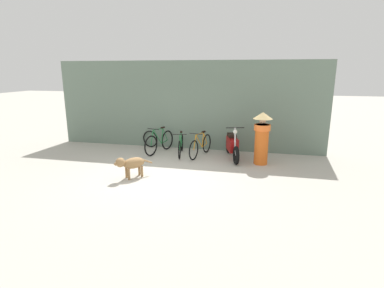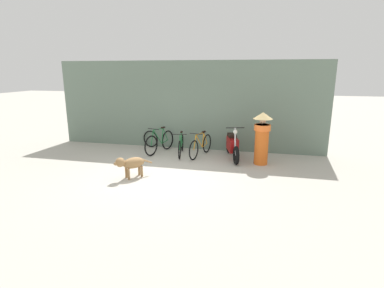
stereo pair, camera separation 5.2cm
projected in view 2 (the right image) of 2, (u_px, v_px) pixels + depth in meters
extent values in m
plane|color=#B7B2A5|center=(159.00, 175.00, 8.41)|extent=(60.00, 60.00, 0.00)
cube|color=slate|center=(186.00, 105.00, 11.01)|extent=(9.97, 0.20, 3.21)
torus|color=black|center=(151.00, 146.00, 10.21)|extent=(0.25, 0.70, 0.71)
torus|color=black|center=(168.00, 140.00, 11.05)|extent=(0.25, 0.70, 0.71)
cylinder|color=#1E7238|center=(158.00, 137.00, 10.48)|extent=(0.17, 0.48, 0.59)
cylinder|color=#1E7238|center=(162.00, 136.00, 10.72)|extent=(0.06, 0.13, 0.54)
cylinder|color=#1E7238|center=(158.00, 129.00, 10.45)|extent=(0.19, 0.56, 0.06)
cylinder|color=#1E7238|center=(165.00, 142.00, 10.90)|extent=(0.13, 0.37, 0.08)
cylinder|color=#1E7238|center=(165.00, 134.00, 10.88)|extent=(0.11, 0.29, 0.50)
cylinder|color=#1E7238|center=(152.00, 138.00, 10.21)|extent=(0.08, 0.18, 0.53)
cube|color=black|center=(163.00, 128.00, 10.69)|extent=(0.12, 0.19, 0.05)
cylinder|color=black|center=(153.00, 129.00, 10.20)|extent=(0.45, 0.15, 0.02)
torus|color=black|center=(180.00, 150.00, 9.84)|extent=(0.15, 0.62, 0.62)
torus|color=black|center=(182.00, 143.00, 10.85)|extent=(0.15, 0.62, 0.62)
cylinder|color=#1E7238|center=(181.00, 141.00, 10.18)|extent=(0.12, 0.51, 0.52)
cylinder|color=#1E7238|center=(181.00, 140.00, 10.48)|extent=(0.05, 0.13, 0.47)
cylinder|color=#1E7238|center=(181.00, 134.00, 10.18)|extent=(0.13, 0.59, 0.06)
cylinder|color=#1E7238|center=(182.00, 144.00, 10.67)|extent=(0.10, 0.39, 0.07)
cylinder|color=#1E7238|center=(182.00, 138.00, 10.66)|extent=(0.08, 0.31, 0.43)
cylinder|color=#1E7238|center=(180.00, 143.00, 9.86)|extent=(0.06, 0.18, 0.46)
cube|color=black|center=(181.00, 132.00, 10.46)|extent=(0.10, 0.19, 0.05)
cylinder|color=black|center=(180.00, 134.00, 9.88)|extent=(0.46, 0.10, 0.02)
torus|color=black|center=(194.00, 150.00, 9.74)|extent=(0.20, 0.65, 0.66)
torus|color=black|center=(207.00, 143.00, 10.65)|extent=(0.20, 0.65, 0.66)
cylinder|color=orange|center=(199.00, 141.00, 10.04)|extent=(0.15, 0.51, 0.55)
cylinder|color=orange|center=(203.00, 140.00, 10.31)|extent=(0.06, 0.14, 0.50)
cylinder|color=orange|center=(200.00, 134.00, 10.03)|extent=(0.17, 0.60, 0.06)
cylinder|color=orange|center=(205.00, 145.00, 10.49)|extent=(0.12, 0.39, 0.08)
cylinder|color=orange|center=(205.00, 138.00, 10.48)|extent=(0.10, 0.31, 0.46)
cylinder|color=orange|center=(195.00, 143.00, 9.75)|extent=(0.07, 0.19, 0.49)
cube|color=black|center=(204.00, 132.00, 10.29)|extent=(0.11, 0.19, 0.05)
cylinder|color=black|center=(196.00, 134.00, 9.75)|extent=(0.45, 0.13, 0.02)
torus|color=black|center=(236.00, 155.00, 9.28)|extent=(0.27, 0.59, 0.58)
torus|color=black|center=(229.00, 145.00, 10.56)|extent=(0.27, 0.59, 0.58)
cube|color=maroon|center=(232.00, 144.00, 9.87)|extent=(0.48, 0.80, 0.44)
cube|color=black|center=(232.00, 135.00, 9.94)|extent=(0.36, 0.53, 0.10)
cylinder|color=silver|center=(235.00, 138.00, 9.40)|extent=(0.09, 0.16, 0.63)
cylinder|color=silver|center=(236.00, 152.00, 9.35)|extent=(0.10, 0.23, 0.23)
cylinder|color=black|center=(235.00, 128.00, 9.37)|extent=(0.57, 0.19, 0.03)
sphere|color=silver|center=(235.00, 132.00, 9.37)|extent=(0.17, 0.17, 0.14)
ellipsoid|color=#997247|center=(134.00, 163.00, 8.13)|extent=(0.64, 0.66, 0.30)
cylinder|color=#997247|center=(129.00, 174.00, 8.02)|extent=(0.09, 0.09, 0.30)
cylinder|color=#997247|center=(126.00, 172.00, 8.16)|extent=(0.09, 0.09, 0.30)
cylinder|color=#997247|center=(142.00, 171.00, 8.24)|extent=(0.09, 0.09, 0.30)
cylinder|color=#997247|center=(139.00, 170.00, 8.37)|extent=(0.09, 0.09, 0.30)
sphere|color=#997247|center=(120.00, 162.00, 7.90)|extent=(0.36, 0.36, 0.25)
ellipsoid|color=#997247|center=(116.00, 164.00, 7.85)|extent=(0.17, 0.17, 0.10)
cylinder|color=#997247|center=(148.00, 161.00, 8.37)|extent=(0.22, 0.23, 0.16)
cylinder|color=orange|center=(261.00, 145.00, 9.25)|extent=(0.55, 0.55, 1.25)
cylinder|color=orange|center=(262.00, 127.00, 9.12)|extent=(0.65, 0.65, 0.18)
sphere|color=tan|center=(263.00, 121.00, 9.07)|extent=(0.26, 0.26, 0.20)
cone|color=tan|center=(263.00, 116.00, 9.03)|extent=(0.76, 0.76, 0.20)
torus|color=black|center=(151.00, 139.00, 11.38)|extent=(0.64, 0.19, 0.64)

